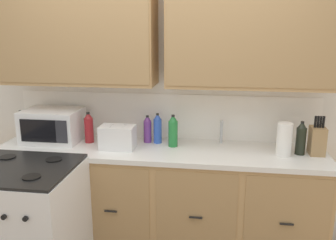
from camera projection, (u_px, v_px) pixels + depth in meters
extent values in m
cube|color=white|center=(165.00, 102.00, 3.20)|extent=(3.86, 0.05, 2.46)
cube|color=white|center=(164.00, 116.00, 3.20)|extent=(2.66, 0.01, 0.40)
cube|color=tan|center=(78.00, 26.00, 2.95)|extent=(1.28, 0.34, 0.95)
cube|color=#A58052|center=(69.00, 26.00, 2.78)|extent=(1.25, 0.01, 0.89)
cube|color=tan|center=(250.00, 26.00, 2.75)|extent=(1.28, 0.34, 0.95)
cube|color=#A58052|center=(252.00, 26.00, 2.59)|extent=(1.25, 0.01, 0.89)
cube|color=black|center=(160.00, 238.00, 3.21)|extent=(2.61, 0.48, 0.10)
cube|color=tan|center=(159.00, 195.00, 3.07)|extent=(2.66, 0.60, 0.77)
cube|color=#A88354|center=(32.00, 204.00, 2.92)|extent=(0.61, 0.01, 0.71)
cube|color=black|center=(31.00, 206.00, 2.91)|extent=(0.10, 0.01, 0.01)
cube|color=#A88354|center=(111.00, 210.00, 2.83)|extent=(0.61, 0.01, 0.71)
cube|color=black|center=(111.00, 211.00, 2.81)|extent=(0.10, 0.01, 0.01)
cube|color=#A88354|center=(196.00, 216.00, 2.73)|extent=(0.61, 0.01, 0.71)
cube|color=black|center=(196.00, 218.00, 2.72)|extent=(0.10, 0.01, 0.01)
cube|color=#A88354|center=(286.00, 222.00, 2.64)|extent=(0.61, 0.01, 0.71)
cube|color=black|center=(287.00, 224.00, 2.63)|extent=(0.10, 0.01, 0.01)
cube|color=white|center=(159.00, 150.00, 2.97)|extent=(2.69, 0.63, 0.04)
cube|color=#A8AAAF|center=(221.00, 152.00, 2.93)|extent=(0.56, 0.38, 0.02)
cube|color=white|center=(26.00, 229.00, 2.59)|extent=(0.76, 0.66, 0.92)
cube|color=black|center=(19.00, 168.00, 2.48)|extent=(0.74, 0.65, 0.02)
cylinder|color=black|center=(31.00, 177.00, 2.30)|extent=(0.12, 0.12, 0.01)
cylinder|color=black|center=(8.00, 157.00, 2.65)|extent=(0.12, 0.12, 0.01)
cylinder|color=black|center=(54.00, 160.00, 2.60)|extent=(0.12, 0.12, 0.01)
cylinder|color=black|center=(4.00, 217.00, 2.18)|extent=(0.03, 0.02, 0.03)
cylinder|color=black|center=(25.00, 219.00, 2.16)|extent=(0.03, 0.02, 0.03)
cube|color=white|center=(53.00, 125.00, 3.13)|extent=(0.48, 0.36, 0.28)
cube|color=black|center=(38.00, 131.00, 2.96)|extent=(0.31, 0.01, 0.19)
cube|color=#28282D|center=(61.00, 132.00, 2.93)|extent=(0.10, 0.01, 0.19)
cube|color=white|center=(118.00, 137.00, 2.94)|extent=(0.28, 0.18, 0.19)
cube|color=black|center=(111.00, 126.00, 2.92)|extent=(0.02, 0.13, 0.01)
cube|color=black|center=(123.00, 127.00, 2.91)|extent=(0.02, 0.13, 0.01)
cube|color=#9C794E|center=(317.00, 141.00, 2.80)|extent=(0.11, 0.14, 0.22)
cylinder|color=black|center=(315.00, 122.00, 2.75)|extent=(0.02, 0.02, 0.09)
cylinder|color=black|center=(318.00, 122.00, 2.75)|extent=(0.02, 0.02, 0.09)
cylinder|color=black|center=(321.00, 122.00, 2.75)|extent=(0.02, 0.02, 0.09)
cylinder|color=black|center=(324.00, 122.00, 2.74)|extent=(0.02, 0.02, 0.09)
cylinder|color=#B2B5BA|center=(221.00, 132.00, 3.07)|extent=(0.02, 0.02, 0.20)
cylinder|color=white|center=(284.00, 139.00, 2.77)|extent=(0.12, 0.12, 0.26)
cylinder|color=#237A38|center=(173.00, 134.00, 2.99)|extent=(0.08, 0.08, 0.22)
cone|color=#237A38|center=(173.00, 118.00, 2.96)|extent=(0.07, 0.07, 0.05)
cylinder|color=black|center=(173.00, 116.00, 2.95)|extent=(0.03, 0.03, 0.02)
cylinder|color=#663384|center=(148.00, 132.00, 3.10)|extent=(0.07, 0.07, 0.19)
cone|color=#663384|center=(147.00, 118.00, 3.07)|extent=(0.06, 0.06, 0.05)
cylinder|color=black|center=(147.00, 116.00, 3.07)|extent=(0.02, 0.02, 0.02)
cylinder|color=maroon|center=(89.00, 130.00, 3.10)|extent=(0.08, 0.08, 0.21)
cone|color=maroon|center=(88.00, 115.00, 3.07)|extent=(0.07, 0.07, 0.05)
cylinder|color=black|center=(88.00, 113.00, 3.06)|extent=(0.03, 0.03, 0.02)
cylinder|color=blue|center=(158.00, 131.00, 3.08)|extent=(0.07, 0.07, 0.21)
cone|color=blue|center=(158.00, 116.00, 3.05)|extent=(0.06, 0.06, 0.05)
cylinder|color=black|center=(158.00, 114.00, 3.04)|extent=(0.02, 0.02, 0.02)
cylinder|color=silver|center=(22.00, 127.00, 3.21)|extent=(0.07, 0.07, 0.20)
cone|color=silver|center=(20.00, 113.00, 3.18)|extent=(0.06, 0.06, 0.05)
cylinder|color=black|center=(20.00, 111.00, 3.18)|extent=(0.02, 0.02, 0.02)
cylinder|color=black|center=(301.00, 141.00, 2.80)|extent=(0.08, 0.08, 0.21)
cone|color=black|center=(302.00, 125.00, 2.77)|extent=(0.07, 0.07, 0.05)
cylinder|color=black|center=(302.00, 122.00, 2.76)|extent=(0.03, 0.03, 0.02)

